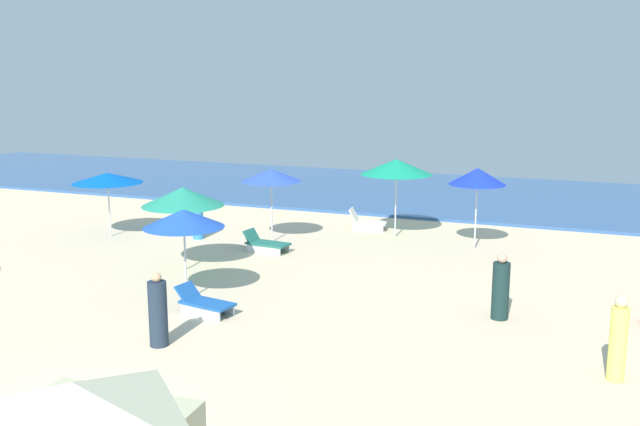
# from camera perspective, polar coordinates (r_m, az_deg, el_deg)

# --- Properties ---
(ground_plane) EXTENTS (60.00, 60.00, 0.00)m
(ground_plane) POSITION_cam_1_polar(r_m,az_deg,el_deg) (12.81, -19.42, -15.57)
(ground_plane) COLOR beige
(ocean) EXTENTS (60.00, 12.01, 0.12)m
(ocean) POSITION_cam_1_polar(r_m,az_deg,el_deg) (33.89, 7.79, 1.68)
(ocean) COLOR #305891
(ocean) RESTS_ON ground_plane
(umbrella_0) EXTENTS (1.82, 1.82, 2.64)m
(umbrella_0) POSITION_cam_1_polar(r_m,az_deg,el_deg) (23.20, 12.52, 2.89)
(umbrella_0) COLOR silver
(umbrella_0) RESTS_ON ground_plane
(umbrella_1) EXTENTS (2.36, 2.36, 2.43)m
(umbrella_1) POSITION_cam_1_polar(r_m,az_deg,el_deg) (20.60, -10.96, 1.31)
(umbrella_1) COLOR silver
(umbrella_1) RESTS_ON ground_plane
(umbrella_2) EXTENTS (2.45, 2.45, 2.72)m
(umbrella_2) POSITION_cam_1_polar(r_m,az_deg,el_deg) (24.42, 6.15, 3.71)
(umbrella_2) COLOR silver
(umbrella_2) RESTS_ON ground_plane
(lounge_chair_2_0) EXTENTS (1.41, 0.84, 0.78)m
(lounge_chair_2_0) POSITION_cam_1_polar(r_m,az_deg,el_deg) (25.84, 3.73, -0.74)
(lounge_chair_2_0) COLOR silver
(lounge_chair_2_0) RESTS_ON ground_plane
(umbrella_3) EXTENTS (2.01, 2.01, 2.34)m
(umbrella_3) POSITION_cam_1_polar(r_m,az_deg,el_deg) (17.75, -10.89, -0.43)
(umbrella_3) COLOR silver
(umbrella_3) RESTS_ON ground_plane
(lounge_chair_3_0) EXTENTS (1.51, 0.84, 0.65)m
(lounge_chair_3_0) POSITION_cam_1_polar(r_m,az_deg,el_deg) (17.18, -9.29, -7.14)
(lounge_chair_3_0) COLOR silver
(lounge_chair_3_0) RESTS_ON ground_plane
(umbrella_5) EXTENTS (1.99, 1.99, 2.48)m
(umbrella_5) POSITION_cam_1_polar(r_m,az_deg,el_deg) (23.64, -3.94, 3.04)
(umbrella_5) COLOR silver
(umbrella_5) RESTS_ON ground_plane
(lounge_chair_5_0) EXTENTS (1.53, 0.81, 0.67)m
(lounge_chair_5_0) POSITION_cam_1_polar(r_m,az_deg,el_deg) (22.74, -4.39, -2.46)
(lounge_chair_5_0) COLOR silver
(lounge_chair_5_0) RESTS_ON ground_plane
(umbrella_6) EXTENTS (2.40, 2.40, 2.24)m
(umbrella_6) POSITION_cam_1_polar(r_m,az_deg,el_deg) (25.50, -16.69, 2.71)
(umbrella_6) COLOR silver
(umbrella_6) RESTS_ON ground_plane
(beachgoer_0) EXTENTS (0.52, 0.52, 1.59)m
(beachgoer_0) POSITION_cam_1_polar(r_m,az_deg,el_deg) (24.68, -9.79, -0.38)
(beachgoer_0) COLOR #3087CE
(beachgoer_0) RESTS_ON ground_plane
(beachgoer_2) EXTENTS (0.39, 0.39, 1.65)m
(beachgoer_2) POSITION_cam_1_polar(r_m,az_deg,el_deg) (14.39, 22.81, -9.43)
(beachgoer_2) COLOR #F9F963
(beachgoer_2) RESTS_ON ground_plane
(beachgoer_3) EXTENTS (0.41, 0.41, 1.57)m
(beachgoer_3) POSITION_cam_1_polar(r_m,az_deg,el_deg) (17.02, 14.29, -5.94)
(beachgoer_3) COLOR #172E2D
(beachgoer_3) RESTS_ON ground_plane
(beachgoer_4) EXTENTS (0.50, 0.50, 1.59)m
(beachgoer_4) POSITION_cam_1_polar(r_m,az_deg,el_deg) (15.30, -12.87, -7.79)
(beachgoer_4) COLOR #202E40
(beachgoer_4) RESTS_ON ground_plane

